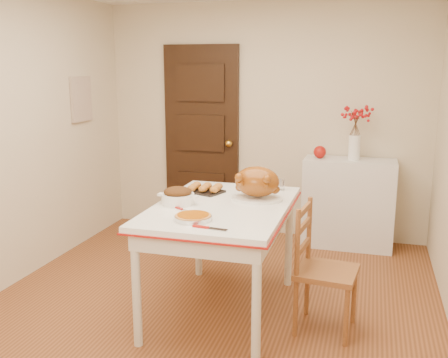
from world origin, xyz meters
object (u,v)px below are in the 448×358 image
(kitchen_table, at_px, (222,259))
(pumpkin_pie, at_px, (193,216))
(sideboard, at_px, (348,203))
(chair_oak, at_px, (327,269))
(turkey_platter, at_px, (257,183))

(kitchen_table, distance_m, pumpkin_pie, 0.62)
(sideboard, relative_size, pumpkin_pie, 3.68)
(chair_oak, bearing_deg, kitchen_table, 91.78)
(kitchen_table, relative_size, chair_oak, 1.55)
(kitchen_table, height_order, pumpkin_pie, pumpkin_pie)
(kitchen_table, xyz_separation_m, turkey_platter, (0.21, 0.21, 0.55))
(chair_oak, xyz_separation_m, turkey_platter, (-0.56, 0.27, 0.51))
(sideboard, xyz_separation_m, pumpkin_pie, (-0.90, -2.19, 0.41))
(kitchen_table, xyz_separation_m, chair_oak, (0.78, -0.06, 0.03))
(chair_oak, bearing_deg, turkey_platter, 70.57)
(sideboard, height_order, turkey_platter, turkey_platter)
(kitchen_table, distance_m, chair_oak, 0.78)
(kitchen_table, relative_size, turkey_platter, 3.57)
(kitchen_table, bearing_deg, chair_oak, -4.19)
(sideboard, xyz_separation_m, chair_oak, (-0.05, -1.82, 0.00))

